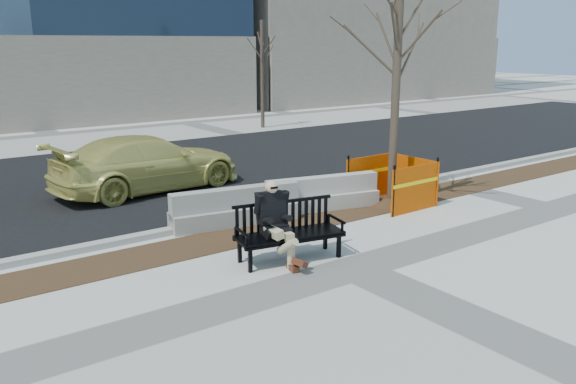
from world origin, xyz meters
name	(u,v)px	position (x,y,z in m)	size (l,w,h in m)	color
ground	(353,268)	(0.00, 0.00, 0.00)	(120.00, 120.00, 0.00)	beige
mulch_strip	(267,230)	(0.00, 2.60, 0.00)	(40.00, 1.20, 0.02)	#47301C
asphalt_street	(146,176)	(0.00, 8.80, 0.00)	(60.00, 10.40, 0.01)	black
curb	(243,216)	(0.00, 3.55, 0.06)	(60.00, 0.25, 0.12)	#9E9B93
bench	(290,260)	(-0.64, 0.96, 0.00)	(1.94, 0.70, 1.03)	black
seated_man	(274,261)	(-0.90, 1.06, 0.00)	(0.61, 1.01, 1.42)	black
tree_fence	(391,205)	(3.45, 2.49, 0.00)	(2.32, 2.32, 5.79)	#F95D00
sedan	(149,190)	(-0.59, 7.20, 0.00)	(2.00, 4.93, 1.43)	#CEC461
jersey_barrier_left	(236,224)	(-0.31, 3.32, 0.00)	(2.80, 0.56, 0.80)	gray
jersey_barrier_right	(322,209)	(1.90, 3.15, 0.00)	(2.71, 0.54, 0.78)	#AAA79F
far_tree_right	(263,127)	(8.24, 15.09, 0.00)	(1.86, 1.86, 5.03)	#46382D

